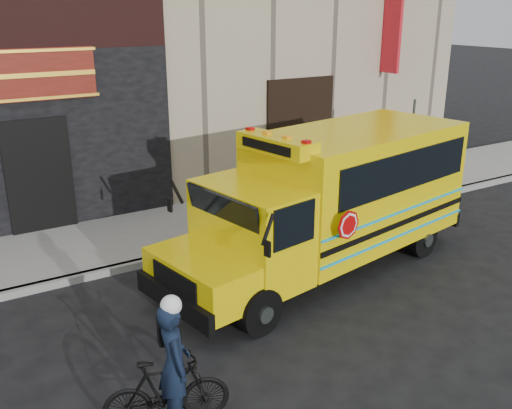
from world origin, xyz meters
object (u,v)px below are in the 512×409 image
object	(u,v)px
bicycle	(167,392)
sign_pole	(411,149)
cyclist	(174,367)
school_bus	(334,195)

from	to	relation	value
bicycle	sign_pole	bearing A→B (deg)	-45.21
bicycle	cyclist	bearing A→B (deg)	-93.20
bicycle	cyclist	xyz separation A→B (m)	(0.11, -0.04, 0.35)
school_bus	sign_pole	size ratio (longest dim) A/B	2.52
sign_pole	cyclist	distance (m)	9.62
school_bus	sign_pole	bearing A→B (deg)	24.38
school_bus	bicycle	world-z (taller)	school_bus
sign_pole	cyclist	bearing A→B (deg)	-152.27
bicycle	cyclist	distance (m)	0.37
school_bus	bicycle	xyz separation A→B (m)	(-4.72, -2.66, -1.03)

